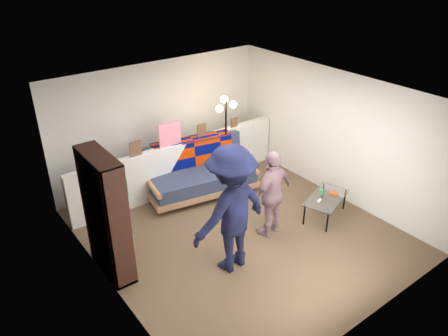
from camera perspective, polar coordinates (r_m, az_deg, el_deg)
name	(u,v)px	position (r m, az deg, el deg)	size (l,w,h in m)	color
ground	(238,231)	(7.48, 1.87, -8.28)	(5.00, 5.00, 0.00)	brown
room_shell	(221,132)	(6.97, -0.35, 4.74)	(4.60, 5.05, 2.45)	silver
half_wall_ledge	(180,166)	(8.48, -5.72, 0.24)	(4.45, 0.15, 1.00)	silver
ledge_decor	(169,137)	(8.07, -7.23, 4.00)	(2.97, 0.02, 0.45)	brown
futon_sofa	(200,173)	(8.39, -3.09, -0.61)	(2.22, 1.33, 0.90)	#AA7552
bookshelf	(107,220)	(6.41, -15.08, -6.53)	(0.32, 0.95, 1.91)	black
coffee_table	(326,198)	(7.86, 13.18, -3.89)	(1.07, 0.81, 0.49)	black
floor_lamp	(226,122)	(8.55, 0.22, 6.01)	(0.37, 0.32, 1.73)	black
person_left	(231,210)	(6.23, 0.92, -5.46)	(1.28, 0.74, 1.98)	black
person_right	(272,193)	(7.09, 6.33, -3.33)	(0.89, 0.37, 1.51)	#C78197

